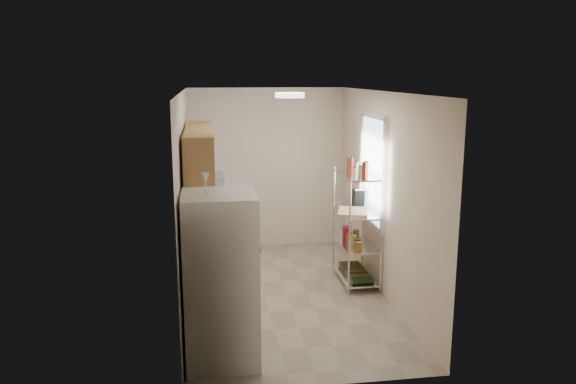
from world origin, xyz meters
name	(u,v)px	position (x,y,z in m)	size (l,w,h in m)	color
room	(286,197)	(0.00, 0.00, 1.30)	(2.52, 4.42, 2.62)	#AA9C8A
counter_run	(213,254)	(-0.92, 0.44, 0.45)	(0.63, 3.51, 0.90)	#AE7E4A
upper_cabinets	(200,157)	(-1.05, 0.10, 1.81)	(0.33, 2.20, 0.72)	#AE7E4A
range_hood	(205,179)	(-1.00, 0.90, 1.39)	(0.50, 0.60, 0.12)	#B7BABC
window	(373,170)	(1.23, 0.35, 1.55)	(0.06, 1.00, 1.46)	white
bakers_rack	(357,204)	(1.00, 0.30, 1.11)	(0.45, 0.90, 1.73)	silver
ceiling_dome	(290,95)	(0.00, -0.30, 2.57)	(0.34, 0.34, 0.06)	white
refrigerator	(221,279)	(-0.87, -1.58, 0.85)	(0.70, 0.70, 1.71)	silver
wine_glass_a	(206,183)	(-0.99, -1.51, 1.80)	(0.06, 0.06, 0.18)	silver
wine_glass_b	(205,183)	(-0.99, -1.58, 1.81)	(0.07, 0.07, 0.20)	silver
rice_cooker	(206,217)	(-1.00, 0.32, 1.00)	(0.24, 0.24, 0.19)	silver
frying_pan_large	(208,211)	(-0.97, 0.97, 0.92)	(0.25, 0.25, 0.04)	black
frying_pan_small	(211,213)	(-0.93, 0.86, 0.92)	(0.22, 0.22, 0.04)	black
cutting_board	(353,212)	(0.92, 0.21, 1.03)	(0.38, 0.49, 0.03)	tan
espresso_machine	(358,197)	(1.10, 0.63, 1.13)	(0.14, 0.21, 0.25)	black
storage_bag	(347,233)	(0.93, 0.52, 0.65)	(0.11, 0.15, 0.18)	maroon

